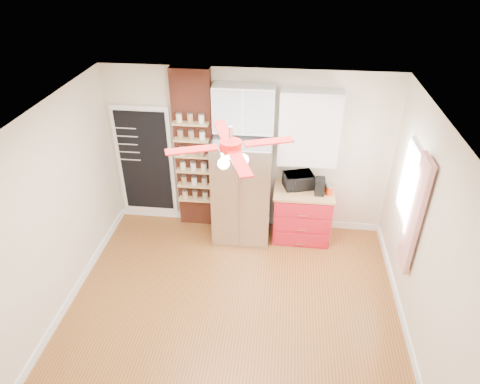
# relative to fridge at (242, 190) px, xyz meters

# --- Properties ---
(floor) EXTENTS (4.50, 4.50, 0.00)m
(floor) POSITION_rel_fridge_xyz_m (0.05, -1.63, -0.88)
(floor) COLOR brown
(floor) RESTS_ON ground
(ceiling) EXTENTS (4.50, 4.50, 0.00)m
(ceiling) POSITION_rel_fridge_xyz_m (0.05, -1.63, 1.83)
(ceiling) COLOR white
(ceiling) RESTS_ON wall_back
(wall_back) EXTENTS (4.50, 0.02, 2.70)m
(wall_back) POSITION_rel_fridge_xyz_m (0.05, 0.37, 0.48)
(wall_back) COLOR beige
(wall_back) RESTS_ON floor
(wall_front) EXTENTS (4.50, 0.02, 2.70)m
(wall_front) POSITION_rel_fridge_xyz_m (0.05, -3.63, 0.48)
(wall_front) COLOR beige
(wall_front) RESTS_ON floor
(wall_left) EXTENTS (0.02, 4.00, 2.70)m
(wall_left) POSITION_rel_fridge_xyz_m (-2.20, -1.63, 0.48)
(wall_left) COLOR beige
(wall_left) RESTS_ON floor
(wall_right) EXTENTS (0.02, 4.00, 2.70)m
(wall_right) POSITION_rel_fridge_xyz_m (2.30, -1.63, 0.48)
(wall_right) COLOR beige
(wall_right) RESTS_ON floor
(chalkboard) EXTENTS (0.95, 0.05, 1.95)m
(chalkboard) POSITION_rel_fridge_xyz_m (-1.65, 0.33, 0.23)
(chalkboard) COLOR white
(chalkboard) RESTS_ON wall_back
(brick_pillar) EXTENTS (0.60, 0.16, 2.70)m
(brick_pillar) POSITION_rel_fridge_xyz_m (-0.80, 0.29, 0.48)
(brick_pillar) COLOR brown
(brick_pillar) RESTS_ON floor
(fridge) EXTENTS (0.90, 0.70, 1.75)m
(fridge) POSITION_rel_fridge_xyz_m (0.00, 0.00, 0.00)
(fridge) COLOR silver
(fridge) RESTS_ON floor
(upper_glass_cabinet) EXTENTS (0.90, 0.35, 0.70)m
(upper_glass_cabinet) POSITION_rel_fridge_xyz_m (0.00, 0.20, 1.27)
(upper_glass_cabinet) COLOR white
(upper_glass_cabinet) RESTS_ON wall_back
(red_cabinet) EXTENTS (0.94, 0.64, 0.90)m
(red_cabinet) POSITION_rel_fridge_xyz_m (0.97, 0.05, -0.42)
(red_cabinet) COLOR red
(red_cabinet) RESTS_ON floor
(upper_shelf_unit) EXTENTS (0.90, 0.30, 1.15)m
(upper_shelf_unit) POSITION_rel_fridge_xyz_m (0.97, 0.22, 1.00)
(upper_shelf_unit) COLOR white
(upper_shelf_unit) RESTS_ON wall_back
(window) EXTENTS (0.04, 0.75, 1.05)m
(window) POSITION_rel_fridge_xyz_m (2.28, -0.73, 0.68)
(window) COLOR white
(window) RESTS_ON wall_right
(curtain) EXTENTS (0.06, 0.40, 1.55)m
(curtain) POSITION_rel_fridge_xyz_m (2.23, -1.28, 0.57)
(curtain) COLOR red
(curtain) RESTS_ON wall_right
(ceiling_fan) EXTENTS (1.40, 1.40, 0.44)m
(ceiling_fan) POSITION_rel_fridge_xyz_m (0.05, -1.63, 1.55)
(ceiling_fan) COLOR silver
(ceiling_fan) RESTS_ON ceiling
(toaster_oven) EXTENTS (0.51, 0.42, 0.25)m
(toaster_oven) POSITION_rel_fridge_xyz_m (0.87, 0.13, 0.15)
(toaster_oven) COLOR black
(toaster_oven) RESTS_ON red_cabinet
(coffee_maker) EXTENTS (0.15, 0.18, 0.27)m
(coffee_maker) POSITION_rel_fridge_xyz_m (1.20, -0.03, 0.16)
(coffee_maker) COLOR black
(coffee_maker) RESTS_ON red_cabinet
(canister_left) EXTENTS (0.11, 0.11, 0.14)m
(canister_left) POSITION_rel_fridge_xyz_m (1.34, -0.04, 0.09)
(canister_left) COLOR red
(canister_left) RESTS_ON red_cabinet
(canister_right) EXTENTS (0.11, 0.11, 0.14)m
(canister_right) POSITION_rel_fridge_xyz_m (1.33, 0.06, 0.09)
(canister_right) COLOR #BB310A
(canister_right) RESTS_ON red_cabinet
(pantry_jar_oats) EXTENTS (0.11, 0.11, 0.13)m
(pantry_jar_oats) POSITION_rel_fridge_xyz_m (-0.96, 0.14, 0.56)
(pantry_jar_oats) COLOR beige
(pantry_jar_oats) RESTS_ON brick_pillar
(pantry_jar_beans) EXTENTS (0.12, 0.12, 0.13)m
(pantry_jar_beans) POSITION_rel_fridge_xyz_m (-0.64, 0.12, 0.56)
(pantry_jar_beans) COLOR #8C5B47
(pantry_jar_beans) RESTS_ON brick_pillar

